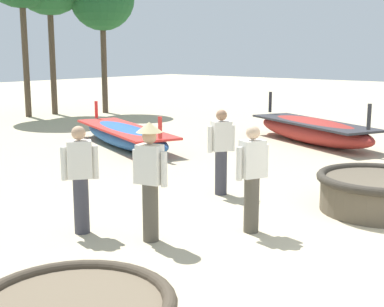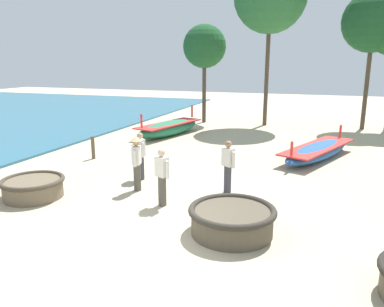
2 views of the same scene
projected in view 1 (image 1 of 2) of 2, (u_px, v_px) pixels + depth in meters
coracle_front_left at (378, 191)px, 8.76m from camera, size 1.98×1.98×0.63m
long_boat_white_hull at (124, 135)px, 14.86m from camera, size 2.98×5.15×1.07m
long_boat_ochre_hull at (312, 130)px, 15.30m from camera, size 3.15×4.85×1.33m
fisherman_crouching at (221, 150)px, 9.72m from camera, size 0.47×0.36×1.57m
fisherman_standing_left at (252, 176)px, 7.67m from camera, size 0.49×0.34×1.57m
fisherman_standing_right at (80, 177)px, 7.63m from camera, size 0.44×0.38×1.57m
fisherman_hauling at (150, 174)px, 7.28m from camera, size 0.36×0.52×1.67m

